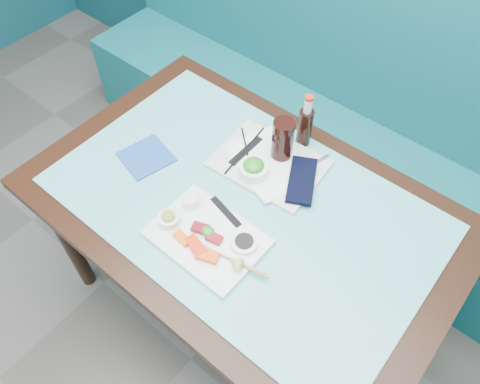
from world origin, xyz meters
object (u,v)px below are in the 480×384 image
Objects in this scene: booth_bench at (354,140)px; blue_napkin at (146,157)px; dining_table at (243,218)px; sashimi_plate at (207,238)px; serving_tray at (269,164)px; cola_glass at (283,139)px; cola_bottle_body at (305,127)px; seaweed_bowl at (253,170)px.

booth_bench is 1.06m from blue_napkin.
booth_bench is 0.89m from dining_table.
serving_tray is at bearing 96.29° from sashimi_plate.
cola_glass reaches higher than cola_bottle_body.
sashimi_plate is (0.01, -0.18, 0.10)m from dining_table.
sashimi_plate is at bearing -88.94° from cola_bottle_body.
blue_napkin is (-0.34, -0.17, -0.03)m from seaweed_bowl.
seaweed_bowl is at bearing -98.75° from cola_glass.
dining_table is at bearing 92.34° from sashimi_plate.
dining_table is at bearing -90.00° from booth_bench.
blue_napkin is at bearing -132.90° from cola_bottle_body.
seaweed_bowl reaches higher than serving_tray.
seaweed_bowl reaches higher than blue_napkin.
sashimi_plate is at bearing -16.31° from blue_napkin.
dining_table is 0.38m from cola_bottle_body.
booth_bench reaches higher than serving_tray.
booth_bench is 8.84× the size of sashimi_plate.
seaweed_bowl is at bearing 99.79° from sashimi_plate.
booth_bench reaches higher than dining_table.
cola_glass is at bearing 95.12° from dining_table.
cola_glass is (-0.02, -0.60, 0.47)m from booth_bench.
cola_glass is at bearing 75.61° from serving_tray.
serving_tray is at bearing 99.78° from dining_table.
cola_glass reaches higher than seaweed_bowl.
sashimi_plate is at bearing -80.60° from seaweed_bowl.
sashimi_plate is 0.94× the size of serving_tray.
seaweed_bowl is (-0.04, -0.73, 0.42)m from booth_bench.
cola_bottle_body reaches higher than blue_napkin.
blue_napkin is (-0.38, -0.41, -0.07)m from cola_bottle_body.
cola_glass is 0.96× the size of blue_napkin.
serving_tray is (-0.03, 0.18, 0.10)m from dining_table.
serving_tray is (-0.04, 0.36, -0.00)m from sashimi_plate.
booth_bench is 0.67m from cola_bottle_body.
cola_glass reaches higher than sashimi_plate.
seaweed_bowl is 0.14m from cola_glass.
booth_bench is at bearing 90.73° from sashimi_plate.
sashimi_plate is 0.29m from seaweed_bowl.
sashimi_plate is 3.45× the size of seaweed_bowl.
blue_napkin is at bearing -149.21° from serving_tray.
serving_tray is at bearing 82.41° from seaweed_bowl.
blue_napkin is at bearing -113.02° from booth_bench.
booth_bench is at bearing 86.79° from seaweed_bowl.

